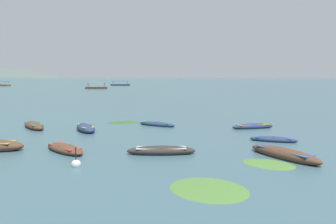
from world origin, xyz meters
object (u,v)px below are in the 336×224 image
Objects in this scene: rowboat_5 at (161,151)px; rowboat_6 at (273,139)px; rowboat_0 at (284,154)px; mooring_buoy at (76,164)px; rowboat_3 at (253,126)px; rowboat_7 at (86,128)px; ferry_2 at (2,85)px; ferry_1 at (120,85)px; rowboat_2 at (65,149)px; rowboat_8 at (34,126)px; ferry_0 at (96,88)px; rowboat_4 at (157,124)px.

rowboat_6 is at bearing 24.39° from rowboat_5.
mooring_buoy is (-10.86, -1.52, -0.10)m from rowboat_0.
rowboat_0 reaches higher than rowboat_3.
ferry_2 is at bearing 118.93° from rowboat_7.
ferry_1 is 145.22m from mooring_buoy.
rowboat_2 is at bearing -85.70° from rowboat_7.
mooring_buoy is at bearing -78.82° from rowboat_7.
rowboat_8 is at bearing 162.85° from rowboat_7.
rowboat_6 is 13.22m from mooring_buoy.
rowboat_8 is at bearing 121.31° from rowboat_2.
rowboat_7 is at bearing 94.30° from rowboat_2.
ferry_0 is 63.09m from ferry_2.
ferry_2 reaches higher than rowboat_0.
rowboat_6 is at bearing -18.08° from rowboat_7.
rowboat_2 is at bearing -83.66° from ferry_1.
rowboat_6 is at bearing 26.68° from mooring_buoy.
rowboat_3 is 5.54m from rowboat_6.
rowboat_6 is at bearing -91.36° from rowboat_3.
ferry_2 is (-51.87, 35.92, -0.00)m from ferry_0.
ferry_2 is (-75.67, 123.89, 0.30)m from rowboat_4.
rowboat_2 is at bearing 172.56° from rowboat_0.
rowboat_7 reaches higher than rowboat_3.
rowboat_0 reaches higher than rowboat_2.
mooring_buoy is (-11.81, -5.94, -0.03)m from rowboat_6.
rowboat_8 is (-18.82, 0.48, 0.04)m from rowboat_3.
rowboat_8 is 0.54× the size of ferry_0.
rowboat_4 is 10.65m from rowboat_8.
rowboat_4 is at bearing 92.48° from rowboat_5.
ferry_0 reaches higher than rowboat_6.
ferry_2 is at bearing 119.53° from rowboat_5.
ferry_1 is (-28.04, 142.68, 0.24)m from rowboat_0.
rowboat_2 is 1.05× the size of rowboat_6.
rowboat_0 is 1.14× the size of rowboat_7.
ferry_1 is 55.25m from ferry_2.
rowboat_6 is 0.40× the size of ferry_2.
rowboat_5 is 0.94× the size of rowboat_8.
rowboat_5 is 8.38m from rowboat_6.
rowboat_2 is 3.48m from mooring_buoy.
ferry_1 is at bearing 99.05° from rowboat_4.
rowboat_5 is 1.00× the size of rowboat_7.
rowboat_7 is (-0.55, 7.33, 0.05)m from rowboat_2.
rowboat_8 is (-5.36, 8.82, 0.04)m from rowboat_2.
rowboat_0 is 1.23× the size of rowboat_4.
rowboat_3 reaches higher than rowboat_6.
ferry_2 is (-83.76, 130.96, 0.32)m from rowboat_6.
rowboat_2 is 151.17m from ferry_2.
rowboat_6 is (8.09, -7.06, -0.01)m from rowboat_4.
ferry_0 reaches higher than rowboat_7.
rowboat_4 is 10.54m from rowboat_5.
rowboat_4 is 6.32m from rowboat_7.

